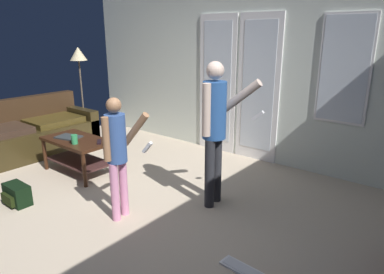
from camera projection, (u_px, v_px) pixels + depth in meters
name	position (u px, v px, depth m)	size (l,w,h in m)	color
ground_plane	(122.00, 210.00, 3.72)	(6.14, 4.74, 0.02)	#C3B096
wall_back_with_doors	(241.00, 64.00, 5.04)	(6.14, 0.09, 2.86)	silver
leather_couch	(27.00, 136.00, 5.34)	(0.85, 2.03, 0.84)	#322914
coffee_table	(78.00, 148.00, 4.61)	(0.99, 0.53, 0.47)	#351C0F
person_adult	(215.00, 122.00, 3.58)	(0.58, 0.47, 1.56)	#27282D
person_child	(117.00, 148.00, 3.35)	(0.40, 0.38, 1.25)	pink
floor_lamp	(79.00, 61.00, 6.13)	(0.30, 0.30, 1.59)	#332724
backpack	(17.00, 195.00, 3.81)	(0.34, 0.21, 0.23)	black
loose_keyboard	(246.00, 271.00, 2.74)	(0.45, 0.16, 0.02)	white
laptop_closed	(68.00, 137.00, 4.63)	(0.32, 0.22, 0.02)	#333A3C
cup_near_edge	(74.00, 139.00, 4.36)	(0.08, 0.08, 0.12)	#2F8C51
tv_remote_black	(99.00, 142.00, 4.42)	(0.17, 0.05, 0.02)	black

